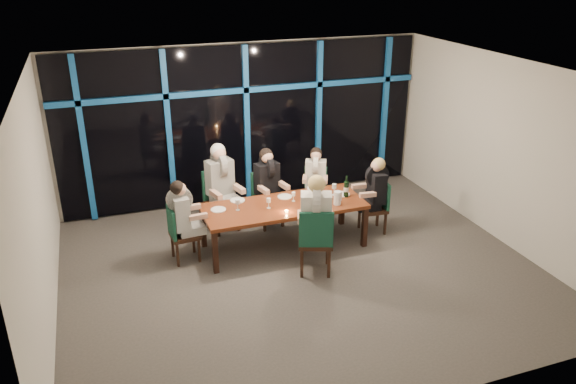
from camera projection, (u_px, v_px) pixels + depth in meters
name	position (u px, v px, depth m)	size (l,w,h in m)	color
room	(303.00, 143.00, 7.78)	(7.04, 7.00, 3.02)	#534E49
window_wall	(247.00, 121.00, 10.51)	(6.86, 0.43, 2.94)	black
dining_table	(284.00, 208.00, 9.00)	(2.60, 1.00, 0.75)	brown
chair_far_left	(219.00, 196.00, 9.67)	(0.60, 0.60, 1.06)	black
chair_far_mid	(266.00, 195.00, 9.84)	(0.53, 0.53, 0.97)	black
chair_far_right	(315.00, 189.00, 10.23)	(0.54, 0.54, 0.88)	black
chair_end_left	(179.00, 231.00, 8.64)	(0.45, 0.45, 0.91)	black
chair_end_right	(378.00, 204.00, 9.58)	(0.46, 0.46, 0.91)	black
chair_near_mid	(316.00, 238.00, 8.23)	(0.64, 0.64, 1.08)	black
diner_far_left	(221.00, 175.00, 9.44)	(0.60, 0.71, 1.03)	black
diner_far_mid	(268.00, 177.00, 9.63)	(0.53, 0.64, 0.94)	black
diner_far_right	(316.00, 172.00, 10.03)	(0.56, 0.61, 0.86)	silver
diner_end_left	(182.00, 209.00, 8.52)	(0.58, 0.47, 0.89)	black
diner_end_right	(375.00, 184.00, 9.42)	(0.59, 0.48, 0.89)	black
diner_near_mid	(316.00, 209.00, 8.15)	(0.65, 0.74, 1.05)	silver
plate_far_left	(238.00, 200.00, 9.11)	(0.24, 0.24, 0.01)	white
plate_far_mid	(285.00, 197.00, 9.25)	(0.24, 0.24, 0.01)	white
plate_far_right	(314.00, 189.00, 9.54)	(0.24, 0.24, 0.01)	white
plate_end_left	(218.00, 210.00, 8.78)	(0.24, 0.24, 0.01)	white
plate_end_right	(343.00, 194.00, 9.34)	(0.24, 0.24, 0.01)	white
plate_near_mid	(314.00, 210.00, 8.78)	(0.24, 0.24, 0.01)	white
wine_bottle	(346.00, 189.00, 9.21)	(0.08, 0.08, 0.37)	black
water_pitcher	(337.00, 198.00, 8.94)	(0.14, 0.12, 0.22)	silver
tea_light	(286.00, 211.00, 8.71)	(0.05, 0.05, 0.03)	#FFAD4C
wine_glass_a	(269.00, 201.00, 8.80)	(0.07, 0.07, 0.17)	white
wine_glass_b	(294.00, 195.00, 9.05)	(0.06, 0.06, 0.16)	silver
wine_glass_c	(309.00, 196.00, 8.95)	(0.07, 0.07, 0.19)	silver
wine_glass_d	(238.00, 202.00, 8.73)	(0.07, 0.07, 0.18)	silver
wine_glass_e	(334.00, 187.00, 9.28)	(0.07, 0.07, 0.19)	white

